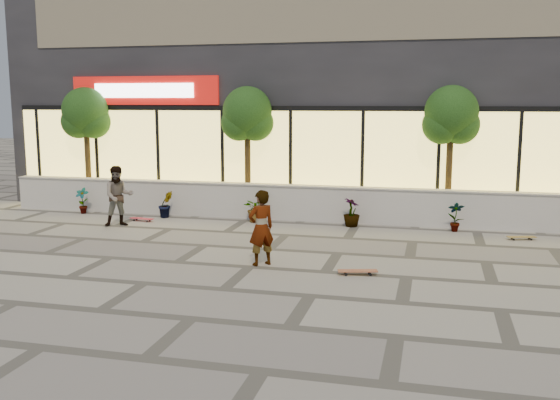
% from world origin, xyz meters
% --- Properties ---
extents(ground, '(80.00, 80.00, 0.00)m').
position_xyz_m(ground, '(0.00, 0.00, 0.00)').
color(ground, '#9F9A8A').
rests_on(ground, ground).
extents(planter_wall, '(22.00, 0.42, 1.04)m').
position_xyz_m(planter_wall, '(0.00, 7.00, 0.52)').
color(planter_wall, beige).
rests_on(planter_wall, ground).
extents(retail_building, '(24.00, 9.17, 8.50)m').
position_xyz_m(retail_building, '(-0.00, 12.49, 4.25)').
color(retail_building, black).
rests_on(retail_building, ground).
extents(shrub_a, '(0.43, 0.29, 0.81)m').
position_xyz_m(shrub_a, '(-8.50, 6.45, 0.41)').
color(shrub_a, '#1C3E13').
rests_on(shrub_a, ground).
extents(shrub_b, '(0.57, 0.57, 0.81)m').
position_xyz_m(shrub_b, '(-5.70, 6.45, 0.41)').
color(shrub_b, '#1C3E13').
rests_on(shrub_b, ground).
extents(shrub_c, '(0.68, 0.77, 0.81)m').
position_xyz_m(shrub_c, '(-2.90, 6.45, 0.41)').
color(shrub_c, '#1C3E13').
rests_on(shrub_c, ground).
extents(shrub_d, '(0.64, 0.64, 0.81)m').
position_xyz_m(shrub_d, '(-0.10, 6.45, 0.41)').
color(shrub_d, '#1C3E13').
rests_on(shrub_d, ground).
extents(shrub_e, '(0.46, 0.35, 0.81)m').
position_xyz_m(shrub_e, '(2.70, 6.45, 0.41)').
color(shrub_e, '#1C3E13').
rests_on(shrub_e, ground).
extents(tree_west, '(1.60, 1.50, 3.92)m').
position_xyz_m(tree_west, '(-9.00, 7.70, 2.99)').
color(tree_west, '#412F17').
rests_on(tree_west, ground).
extents(tree_midwest, '(1.60, 1.50, 3.92)m').
position_xyz_m(tree_midwest, '(-3.50, 7.70, 2.99)').
color(tree_midwest, '#412F17').
rests_on(tree_midwest, ground).
extents(tree_mideast, '(1.60, 1.50, 3.92)m').
position_xyz_m(tree_mideast, '(2.50, 7.70, 2.99)').
color(tree_mideast, '#412F17').
rests_on(tree_mideast, ground).
extents(skater_center, '(0.70, 0.69, 1.62)m').
position_xyz_m(skater_center, '(-1.43, 1.85, 0.81)').
color(skater_center, silver).
rests_on(skater_center, ground).
extents(skater_left, '(1.04, 0.99, 1.69)m').
position_xyz_m(skater_left, '(-6.44, 4.95, 0.85)').
color(skater_left, '#998A63').
rests_on(skater_left, ground).
extents(skateboard_center, '(0.82, 0.40, 0.10)m').
position_xyz_m(skateboard_center, '(0.67, 1.57, 0.08)').
color(skateboard_center, brown).
rests_on(skateboard_center, ground).
extents(skateboard_left, '(0.75, 0.29, 0.09)m').
position_xyz_m(skateboard_left, '(-6.15, 5.74, 0.07)').
color(skateboard_left, red).
rests_on(skateboard_left, ground).
extents(skateboard_right_near, '(0.74, 0.36, 0.09)m').
position_xyz_m(skateboard_right_near, '(4.30, 5.78, 0.07)').
color(skateboard_right_near, olive).
rests_on(skateboard_right_near, ground).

